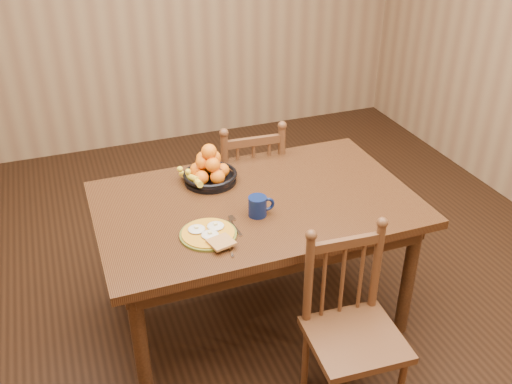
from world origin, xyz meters
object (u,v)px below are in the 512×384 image
object	(u,v)px
chair_near	(352,330)
fruit_bowl	(209,171)
chair_far	(247,190)
dining_table	(256,215)
breakfast_plate	(209,234)
coffee_mug	(258,206)

from	to	relation	value
chair_near	fruit_bowl	xyz separation A→B (m)	(-0.36, 0.98, 0.38)
chair_far	chair_near	bearing A→B (deg)	94.58
dining_table	breakfast_plate	size ratio (longest dim) A/B	5.37
coffee_mug	breakfast_plate	bearing A→B (deg)	-162.03
dining_table	breakfast_plate	world-z (taller)	breakfast_plate
dining_table	chair_far	size ratio (longest dim) A/B	1.73
coffee_mug	dining_table	bearing A→B (deg)	74.36
chair_near	breakfast_plate	world-z (taller)	chair_near
breakfast_plate	chair_near	bearing A→B (deg)	-43.70
chair_near	fruit_bowl	distance (m)	1.11
dining_table	chair_near	distance (m)	0.77
chair_far	fruit_bowl	world-z (taller)	fruit_bowl
coffee_mug	fruit_bowl	world-z (taller)	fruit_bowl
chair_near	chair_far	bearing A→B (deg)	95.01
breakfast_plate	coffee_mug	xyz separation A→B (m)	(0.28, 0.09, 0.04)
fruit_bowl	dining_table	bearing A→B (deg)	-58.63
breakfast_plate	fruit_bowl	bearing A→B (deg)	73.47
breakfast_plate	coffee_mug	world-z (taller)	coffee_mug
dining_table	breakfast_plate	bearing A→B (deg)	-144.88
breakfast_plate	coffee_mug	distance (m)	0.29
chair_far	chair_near	world-z (taller)	chair_far
fruit_bowl	coffee_mug	bearing A→B (deg)	-72.15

